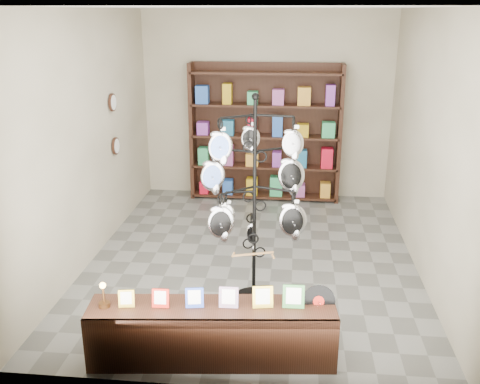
{
  "coord_description": "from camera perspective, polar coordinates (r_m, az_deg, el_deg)",
  "views": [
    {
      "loc": [
        0.48,
        -6.14,
        2.97
      ],
      "look_at": [
        -0.06,
        -1.0,
        1.21
      ],
      "focal_mm": 40.0,
      "sensor_mm": 36.0,
      "label": 1
    }
  ],
  "objects": [
    {
      "name": "display_tree",
      "position": [
        5.37,
        1.57,
        0.54
      ],
      "size": [
        1.15,
        1.12,
        2.23
      ],
      "rotation": [
        0.0,
        0.0,
        0.23
      ],
      "color": "black",
      "rests_on": "ground"
    },
    {
      "name": "room_envelope",
      "position": [
        6.26,
        1.52,
        8.51
      ],
      "size": [
        5.0,
        5.0,
        5.0
      ],
      "color": "beige",
      "rests_on": "ground"
    },
    {
      "name": "wall_clocks",
      "position": [
        7.51,
        -13.28,
        7.03
      ],
      "size": [
        0.03,
        0.24,
        0.84
      ],
      "color": "black",
      "rests_on": "ground"
    },
    {
      "name": "front_shelf",
      "position": [
        4.89,
        -2.97,
        -14.76
      ],
      "size": [
        2.19,
        0.66,
        0.76
      ],
      "rotation": [
        0.0,
        0.0,
        0.1
      ],
      "color": "black",
      "rests_on": "ground"
    },
    {
      "name": "back_shelving",
      "position": [
        8.67,
        2.69,
        5.87
      ],
      "size": [
        2.42,
        0.36,
        2.2
      ],
      "color": "black",
      "rests_on": "ground"
    },
    {
      "name": "ground",
      "position": [
        6.84,
        1.38,
        -6.93
      ],
      "size": [
        5.0,
        5.0,
        0.0
      ],
      "primitive_type": "plane",
      "color": "slate",
      "rests_on": "ground"
    }
  ]
}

